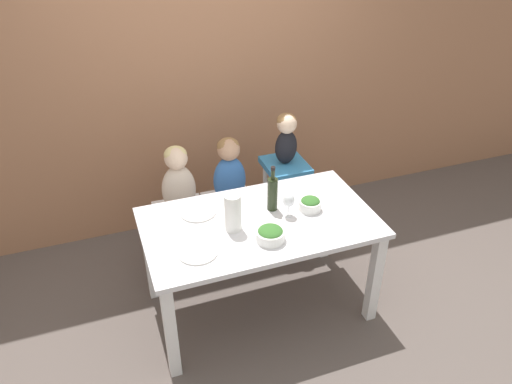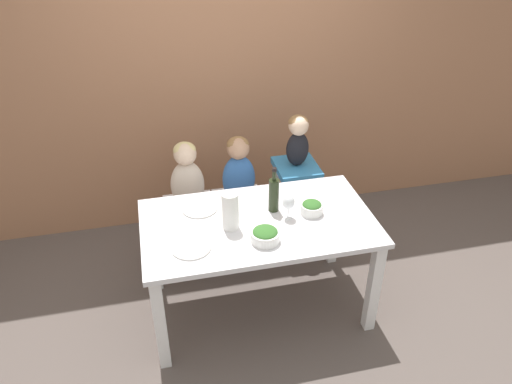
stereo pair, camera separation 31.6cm
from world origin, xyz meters
name	(u,v)px [view 2 (the right image)]	position (x,y,z in m)	size (l,w,h in m)	color
ground_plane	(258,305)	(0.00, 0.00, 0.00)	(14.00, 14.00, 0.00)	#564C47
wall_back	(221,68)	(0.00, 1.27, 1.35)	(10.00, 0.06, 2.70)	#9E6B4C
dining_table	(258,234)	(0.00, 0.00, 0.64)	(1.50, 0.85, 0.75)	silver
chair_far_left	(190,215)	(-0.38, 0.68, 0.40)	(0.38, 0.43, 0.47)	silver
chair_far_center	(239,208)	(0.01, 0.68, 0.40)	(0.38, 0.43, 0.47)	silver
chair_right_highchair	(296,183)	(0.47, 0.68, 0.57)	(0.32, 0.36, 0.73)	silver
person_child_left	(187,175)	(-0.38, 0.68, 0.76)	(0.25, 0.17, 0.54)	beige
person_child_center	(239,169)	(0.01, 0.68, 0.76)	(0.25, 0.17, 0.54)	#3366B2
person_baby_right	(298,137)	(0.47, 0.68, 0.98)	(0.18, 0.16, 0.41)	black
wine_bottle	(274,194)	(0.13, 0.10, 0.88)	(0.07, 0.07, 0.32)	#232D19
paper_towel_roll	(230,211)	(-0.18, -0.03, 0.88)	(0.10, 0.10, 0.25)	white
wine_glass_near	(289,202)	(0.20, -0.01, 0.87)	(0.08, 0.08, 0.17)	white
salad_bowl_large	(265,235)	(-0.01, -0.21, 0.80)	(0.18, 0.18, 0.09)	white
salad_bowl_small	(312,207)	(0.36, 0.01, 0.80)	(0.15, 0.15, 0.09)	white
dinner_plate_front_left	(191,247)	(-0.45, -0.18, 0.76)	(0.24, 0.24, 0.01)	silver
dinner_plate_back_left	(200,208)	(-0.35, 0.22, 0.76)	(0.24, 0.24, 0.01)	silver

